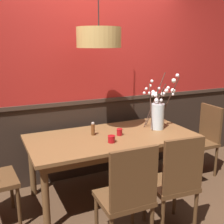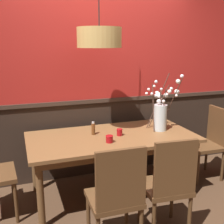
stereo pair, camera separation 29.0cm
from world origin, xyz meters
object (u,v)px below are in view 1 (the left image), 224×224
object	(u,v)px
dining_table	(112,142)
chair_far_side_left	(68,135)
candle_holder_nearer_center	(120,132)
chair_near_side_left	(128,194)
chair_near_side_right	(175,180)
condiment_bottle	(93,129)
chair_head_east_end	(203,137)
pendant_lamp	(99,38)
vase_with_blossoms	(158,113)
candle_holder_nearer_edge	(111,139)
chair_far_side_right	(102,129)

from	to	relation	value
dining_table	chair_far_side_left	xyz separation A→B (m)	(-0.27, 0.88, -0.14)
candle_holder_nearer_center	chair_near_side_left	bearing A→B (deg)	-112.25
chair_near_side_right	condiment_bottle	bearing A→B (deg)	113.26
chair_head_east_end	chair_far_side_left	distance (m)	1.86
chair_far_side_left	pendant_lamp	size ratio (longest dim) A/B	0.79
chair_near_side_right	vase_with_blossoms	bearing A→B (deg)	65.89
dining_table	vase_with_blossoms	bearing A→B (deg)	1.20
candle_holder_nearer_center	pendant_lamp	size ratio (longest dim) A/B	0.07
dining_table	chair_near_side_right	distance (m)	0.92
chair_near_side_right	candle_holder_nearer_edge	bearing A→B (deg)	116.19
chair_far_side_right	chair_far_side_left	bearing A→B (deg)	178.88
chair_far_side_right	chair_near_side_left	size ratio (longest dim) A/B	0.96
chair_far_side_right	pendant_lamp	bearing A→B (deg)	-114.52
dining_table	chair_head_east_end	xyz separation A→B (m)	(1.36, -0.00, -0.14)
chair_head_east_end	candle_holder_nearer_center	size ratio (longest dim) A/B	12.25
vase_with_blossoms	chair_near_side_left	bearing A→B (deg)	-134.59
chair_far_side_right	chair_head_east_end	xyz separation A→B (m)	(1.12, -0.88, -0.01)
chair_far_side_right	candle_holder_nearer_edge	xyz separation A→B (m)	(-0.35, -1.08, 0.24)
chair_far_side_right	chair_far_side_left	xyz separation A→B (m)	(-0.52, 0.01, -0.02)
vase_with_blossoms	pendant_lamp	bearing A→B (deg)	173.88
chair_head_east_end	candle_holder_nearer_edge	size ratio (longest dim) A/B	11.73
chair_near_side_left	chair_near_side_right	size ratio (longest dim) A/B	1.00
dining_table	candle_holder_nearer_center	distance (m)	0.15
dining_table	chair_far_side_right	size ratio (longest dim) A/B	2.00
dining_table	chair_head_east_end	bearing A→B (deg)	-0.08
candle_holder_nearer_center	condiment_bottle	xyz separation A→B (m)	(-0.27, 0.13, 0.03)
chair_near_side_right	vase_with_blossoms	world-z (taller)	vase_with_blossoms
chair_far_side_right	candle_holder_nearer_center	bearing A→B (deg)	-100.26
chair_far_side_right	condiment_bottle	world-z (taller)	chair_far_side_right
pendant_lamp	chair_near_side_left	bearing A→B (deg)	-99.44
candle_holder_nearer_edge	chair_near_side_right	bearing A→B (deg)	-63.81
chair_head_east_end	candle_holder_nearer_edge	xyz separation A→B (m)	(-1.46, -0.20, 0.26)
chair_far_side_left	condiment_bottle	distance (m)	0.84
chair_near_side_right	candle_holder_nearer_edge	distance (m)	0.79
candle_holder_nearer_edge	condiment_bottle	xyz separation A→B (m)	(-0.09, 0.31, 0.03)
chair_near_side_left	pendant_lamp	distance (m)	1.63
pendant_lamp	chair_far_side_left	bearing A→B (deg)	101.63
candle_holder_nearer_edge	condiment_bottle	bearing A→B (deg)	106.39
chair_near_side_left	vase_with_blossoms	world-z (taller)	vase_with_blossoms
chair_head_east_end	condiment_bottle	size ratio (longest dim) A/B	6.24
chair_near_side_right	candle_holder_nearer_center	distance (m)	0.89
candle_holder_nearer_edge	pendant_lamp	xyz separation A→B (m)	(-0.01, 0.30, 1.04)
dining_table	candle_holder_nearer_center	world-z (taller)	candle_holder_nearer_center
chair_near_side_left	chair_far_side_right	bearing A→B (deg)	73.65
candle_holder_nearer_center	condiment_bottle	distance (m)	0.31
chair_far_side_right	vase_with_blossoms	xyz separation A→B (m)	(0.38, -0.86, 0.40)
condiment_bottle	chair_far_side_right	bearing A→B (deg)	60.48
chair_head_east_end	candle_holder_nearer_edge	world-z (taller)	chair_head_east_end
chair_near_side_right	pendant_lamp	xyz separation A→B (m)	(-0.34, 0.97, 1.28)
chair_head_east_end	dining_table	bearing A→B (deg)	179.92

